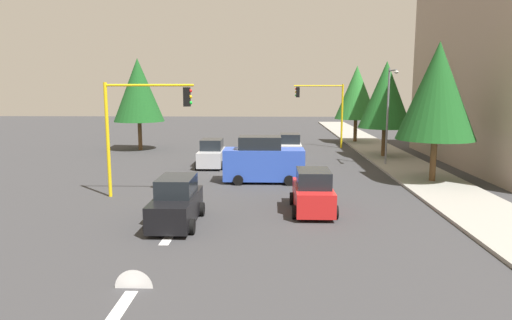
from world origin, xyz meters
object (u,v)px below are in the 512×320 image
(tree_roadside_far, at_px, (357,93))
(delivery_van_blue, at_px, (263,161))
(car_white, at_px, (290,147))
(car_black, at_px, (176,203))
(street_lamp_curbside, at_px, (389,106))
(tree_opposite_side, at_px, (138,90))
(traffic_signal_near_right, at_px, (141,117))
(tree_roadside_mid, at_px, (386,95))
(traffic_signal_far_left, at_px, (323,103))
(car_red, at_px, (313,193))
(car_silver, at_px, (212,154))
(tree_roadside_near, at_px, (437,91))

(tree_roadside_far, xyz_separation_m, delivery_van_blue, (20.00, -9.07, -3.83))
(car_white, xyz_separation_m, car_black, (18.39, -5.45, 0.00))
(street_lamp_curbside, xyz_separation_m, tree_roadside_far, (-14.39, 0.30, 0.77))
(street_lamp_curbside, xyz_separation_m, tree_opposite_side, (-8.39, -20.20, 1.04))
(traffic_signal_near_right, xyz_separation_m, car_black, (4.72, 2.68, -3.27))
(traffic_signal_near_right, distance_m, car_black, 6.34)
(tree_roadside_mid, xyz_separation_m, car_black, (18.72, -13.05, -4.15))
(traffic_signal_far_left, height_order, tree_opposite_side, tree_opposite_side)
(street_lamp_curbside, height_order, car_red, street_lamp_curbside)
(car_silver, bearing_deg, car_red, 27.35)
(street_lamp_curbside, bearing_deg, car_black, -40.53)
(car_red, bearing_deg, car_black, -70.28)
(traffic_signal_far_left, xyz_separation_m, car_red, (22.61, -2.92, -3.28))
(traffic_signal_near_right, height_order, delivery_van_blue, traffic_signal_near_right)
(tree_opposite_side, xyz_separation_m, tree_roadside_far, (-6.00, 20.50, -0.28))
(car_red, bearing_deg, tree_roadside_far, 165.90)
(car_black, bearing_deg, tree_roadside_mid, 145.12)
(tree_roadside_mid, distance_m, car_black, 23.19)
(car_silver, bearing_deg, tree_opposite_side, -138.66)
(traffic_signal_far_left, height_order, car_black, traffic_signal_far_left)
(delivery_van_blue, relative_size, car_black, 1.15)
(delivery_van_blue, relative_size, car_white, 1.30)
(tree_roadside_near, height_order, car_white, tree_roadside_near)
(traffic_signal_far_left, relative_size, delivery_van_blue, 1.23)
(tree_roadside_near, distance_m, delivery_van_blue, 10.89)
(street_lamp_curbside, relative_size, car_silver, 1.84)
(tree_roadside_mid, bearing_deg, traffic_signal_near_right, -48.33)
(traffic_signal_far_left, xyz_separation_m, tree_opposite_side, (2.00, -16.74, 1.21))
(tree_opposite_side, height_order, delivery_van_blue, tree_opposite_side)
(traffic_signal_near_right, relative_size, car_silver, 1.56)
(delivery_van_blue, bearing_deg, car_red, 19.77)
(car_black, bearing_deg, traffic_signal_near_right, -150.35)
(tree_roadside_far, distance_m, car_silver, 19.97)
(tree_roadside_far, bearing_deg, car_black, -23.60)
(tree_roadside_far, xyz_separation_m, car_black, (28.72, -12.55, -4.22))
(traffic_signal_near_right, distance_m, tree_roadside_near, 16.77)
(tree_opposite_side, bearing_deg, tree_roadside_mid, 79.22)
(tree_roadside_far, height_order, car_white, tree_roadside_far)
(car_black, bearing_deg, car_silver, -178.74)
(street_lamp_curbside, distance_m, car_white, 8.64)
(delivery_van_blue, relative_size, car_red, 1.22)
(tree_roadside_mid, relative_size, car_white, 2.09)
(delivery_van_blue, bearing_deg, street_lamp_curbside, 122.62)
(tree_roadside_near, bearing_deg, car_red, -49.29)
(tree_opposite_side, bearing_deg, tree_roadside_far, 106.31)
(tree_opposite_side, height_order, car_white, tree_opposite_side)
(tree_roadside_near, distance_m, car_silver, 15.52)
(street_lamp_curbside, relative_size, delivery_van_blue, 1.46)
(tree_opposite_side, distance_m, car_red, 25.22)
(traffic_signal_near_right, height_order, tree_opposite_side, tree_opposite_side)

